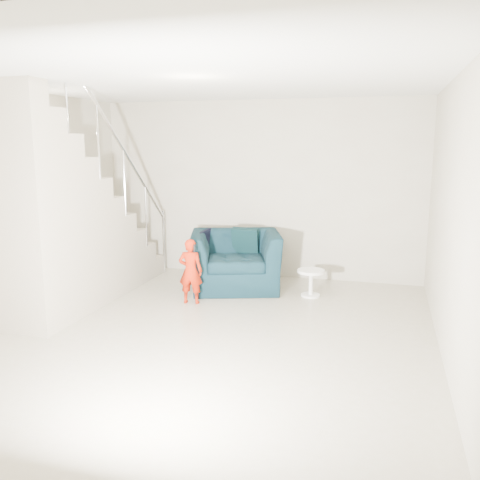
{
  "coord_description": "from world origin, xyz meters",
  "views": [
    {
      "loc": [
        1.9,
        -4.86,
        2.05
      ],
      "look_at": [
        0.15,
        1.2,
        0.85
      ],
      "focal_mm": 38.0,
      "sensor_mm": 36.0,
      "label": 1
    }
  ],
  "objects_px": {
    "armchair": "(236,260)",
    "staircase": "(62,233)",
    "side_table": "(311,279)",
    "toddler": "(190,271)"
  },
  "relations": [
    {
      "from": "staircase",
      "to": "toddler",
      "type": "bearing_deg",
      "value": 19.26
    },
    {
      "from": "armchair",
      "to": "staircase",
      "type": "height_order",
      "value": "staircase"
    },
    {
      "from": "side_table",
      "to": "staircase",
      "type": "distance_m",
      "value": 3.31
    },
    {
      "from": "armchair",
      "to": "side_table",
      "type": "relative_size",
      "value": 3.38
    },
    {
      "from": "armchair",
      "to": "side_table",
      "type": "height_order",
      "value": "armchair"
    },
    {
      "from": "armchair",
      "to": "side_table",
      "type": "bearing_deg",
      "value": -24.55
    },
    {
      "from": "armchair",
      "to": "staircase",
      "type": "bearing_deg",
      "value": -161.63
    },
    {
      "from": "staircase",
      "to": "armchair",
      "type": "bearing_deg",
      "value": 36.53
    },
    {
      "from": "toddler",
      "to": "staircase",
      "type": "height_order",
      "value": "staircase"
    },
    {
      "from": "side_table",
      "to": "staircase",
      "type": "relative_size",
      "value": 0.1
    }
  ]
}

